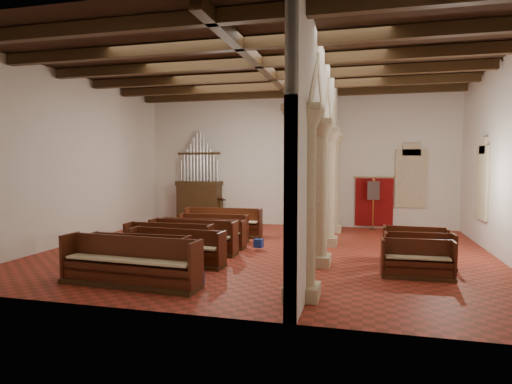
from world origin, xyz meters
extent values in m
plane|color=maroon|center=(0.00, 0.00, 0.00)|extent=(14.00, 14.00, 0.00)
plane|color=black|center=(0.00, 0.00, 6.00)|extent=(14.00, 14.00, 0.00)
cube|color=silver|center=(0.00, 6.00, 3.00)|extent=(14.00, 0.02, 6.00)
cube|color=silver|center=(0.00, -6.00, 3.00)|extent=(14.00, 0.02, 6.00)
cube|color=silver|center=(-7.00, 0.00, 3.00)|extent=(0.02, 12.00, 6.00)
cube|color=silver|center=(7.00, 0.00, 3.00)|extent=(0.02, 12.00, 6.00)
cube|color=beige|center=(1.80, -4.50, 0.15)|extent=(0.75, 0.75, 0.30)
cylinder|color=beige|center=(1.80, -4.50, 1.95)|extent=(0.56, 0.56, 3.30)
cube|color=beige|center=(1.80, -1.50, 0.15)|extent=(0.75, 0.75, 0.30)
cylinder|color=beige|center=(1.80, -1.50, 1.95)|extent=(0.56, 0.56, 3.30)
cube|color=beige|center=(1.80, 1.50, 0.15)|extent=(0.75, 0.75, 0.30)
cylinder|color=beige|center=(1.80, 1.50, 1.95)|extent=(0.56, 0.56, 3.30)
cube|color=beige|center=(1.80, 4.50, 0.15)|extent=(0.75, 0.75, 0.30)
cylinder|color=beige|center=(1.80, 4.50, 1.95)|extent=(0.56, 0.56, 3.30)
cube|color=silver|center=(1.80, 0.00, 5.04)|extent=(0.25, 11.90, 1.93)
cube|color=#316F50|center=(6.98, 2.50, 2.20)|extent=(0.03, 1.00, 2.20)
cube|color=#316F50|center=(5.00, 5.98, 2.20)|extent=(1.00, 0.03, 2.20)
cube|color=#3B2712|center=(-4.50, 5.50, 0.90)|extent=(2.00, 0.80, 1.80)
cube|color=#3B2712|center=(-4.50, 5.50, 1.90)|extent=(2.10, 0.85, 0.20)
cube|color=#3E2813|center=(-3.48, 5.50, 0.05)|extent=(0.54, 0.54, 0.10)
cube|color=#3E2813|center=(-3.48, 5.50, 0.57)|extent=(0.27, 0.27, 1.14)
cube|color=#3E2813|center=(-3.48, 5.42, 1.19)|extent=(0.58, 0.50, 0.20)
cube|color=maroon|center=(3.50, 5.92, 1.15)|extent=(1.60, 0.06, 2.10)
cylinder|color=gold|center=(3.50, 5.90, 2.25)|extent=(1.80, 0.04, 0.04)
cone|color=#3B2712|center=(3.45, 5.50, 0.06)|extent=(0.34, 0.34, 0.11)
cylinder|color=gold|center=(3.45, 5.50, 1.12)|extent=(0.04, 0.04, 2.25)
cylinder|color=gold|center=(3.45, 5.50, 2.15)|extent=(0.13, 0.65, 0.03)
cube|color=navy|center=(3.45, 5.48, 1.69)|extent=(0.51, 0.10, 0.80)
cube|color=#161698|center=(-0.63, -4.39, 0.24)|extent=(0.30, 0.26, 0.28)
cube|color=navy|center=(-1.66, -2.56, 0.28)|extent=(0.44, 0.41, 0.36)
cube|color=navy|center=(-0.27, 0.08, 0.24)|extent=(0.31, 0.27, 0.28)
cylinder|color=white|center=(-3.32, -4.00, 0.16)|extent=(0.97, 0.48, 0.10)
cylinder|color=white|center=(-1.89, -4.06, 0.16)|extent=(1.07, 0.12, 0.11)
cube|color=#3B2712|center=(-2.24, -4.57, 0.05)|extent=(3.52, 0.98, 0.11)
cube|color=#4D1A10|center=(-2.24, -4.63, 0.36)|extent=(3.35, 0.64, 0.49)
cube|color=#4D1A10|center=(-2.24, -4.37, 0.63)|extent=(3.32, 0.28, 1.04)
cube|color=#4D1A10|center=(-3.94, -4.55, 0.63)|extent=(0.12, 0.66, 1.04)
cube|color=#4D1A10|center=(-0.54, -4.55, 0.63)|extent=(0.12, 0.66, 1.04)
cube|color=#FFF1BC|center=(-2.24, -4.63, 0.63)|extent=(3.21, 0.59, 0.05)
cube|color=#3B2712|center=(-2.62, -3.55, 0.05)|extent=(2.79, 0.72, 0.10)
cube|color=#46240F|center=(-2.62, -3.59, 0.32)|extent=(2.63, 0.43, 0.44)
cube|color=#46240F|center=(-2.62, -3.37, 0.56)|extent=(2.63, 0.11, 0.92)
cube|color=#46240F|center=(-3.97, -3.53, 0.56)|extent=(0.08, 0.58, 0.92)
cube|color=#46240F|center=(-1.27, -3.53, 0.56)|extent=(0.08, 0.58, 0.92)
cube|color=#FFF1BC|center=(-2.62, -3.59, 0.56)|extent=(2.53, 0.39, 0.05)
cube|color=#3B2712|center=(-2.03, -2.44, 0.05)|extent=(2.85, 0.86, 0.10)
cube|color=#4F1A11|center=(-2.03, -2.49, 0.31)|extent=(2.68, 0.56, 0.43)
cube|color=#4F1A11|center=(-2.03, -2.27, 0.55)|extent=(2.66, 0.24, 0.91)
cube|color=#4F1A11|center=(-3.40, -2.42, 0.55)|extent=(0.11, 0.58, 0.91)
cube|color=#4F1A11|center=(-0.66, -2.42, 0.55)|extent=(0.11, 0.58, 0.91)
cube|color=#FFF1BC|center=(-2.03, -2.49, 0.55)|extent=(2.57, 0.51, 0.05)
cube|color=#3B2712|center=(-2.61, -1.74, 0.05)|extent=(2.71, 0.78, 0.10)
cube|color=#431F0E|center=(-2.61, -1.79, 0.33)|extent=(2.55, 0.47, 0.45)
cube|color=#431F0E|center=(-2.61, -1.56, 0.58)|extent=(2.54, 0.14, 0.95)
cube|color=#431F0E|center=(-3.92, -1.72, 0.58)|extent=(0.09, 0.60, 0.95)
cube|color=#431F0E|center=(-1.30, -1.72, 0.58)|extent=(0.09, 0.60, 0.95)
cube|color=#FFF1BC|center=(-2.61, -1.79, 0.58)|extent=(2.45, 0.43, 0.05)
cube|color=#3B2712|center=(-2.17, -0.91, 0.05)|extent=(2.84, 0.75, 0.10)
cube|color=#512711|center=(-2.17, -0.96, 0.33)|extent=(2.69, 0.45, 0.46)
cube|color=#512711|center=(-2.17, -0.73, 0.58)|extent=(2.68, 0.11, 0.96)
cube|color=#512711|center=(-3.55, -0.89, 0.58)|extent=(0.08, 0.61, 0.96)
cube|color=#512711|center=(-0.79, -0.89, 0.58)|extent=(0.08, 0.61, 0.96)
cube|color=#FFF1BC|center=(-2.17, -0.96, 0.58)|extent=(2.58, 0.41, 0.05)
cube|color=#3B2712|center=(-2.28, 0.13, 0.05)|extent=(3.01, 0.65, 0.09)
cube|color=#411D0D|center=(-2.28, 0.08, 0.30)|extent=(2.86, 0.37, 0.41)
cube|color=#411D0D|center=(-2.28, 0.29, 0.53)|extent=(2.86, 0.07, 0.87)
cube|color=#411D0D|center=(-3.75, 0.14, 0.53)|extent=(0.07, 0.55, 0.87)
cube|color=#411D0D|center=(-0.81, 0.14, 0.53)|extent=(0.07, 0.55, 0.87)
cube|color=#FFF1BC|center=(-2.28, 0.08, 0.53)|extent=(2.74, 0.34, 0.05)
cube|color=#3B2712|center=(-2.23, 1.15, 0.05)|extent=(2.56, 0.84, 0.10)
cube|color=#411A0D|center=(-2.23, 1.11, 0.31)|extent=(2.40, 0.55, 0.43)
cube|color=#411A0D|center=(-2.23, 1.32, 0.55)|extent=(2.37, 0.23, 0.91)
cube|color=#411A0D|center=(-3.46, 1.17, 0.55)|extent=(0.11, 0.58, 0.91)
cube|color=#411A0D|center=(-1.00, 1.17, 0.55)|extent=(0.11, 0.58, 0.91)
cube|color=#FFF1BC|center=(-2.23, 1.11, 0.55)|extent=(2.30, 0.50, 0.05)
cube|color=#3B2712|center=(-2.25, 2.31, 0.05)|extent=(3.04, 0.86, 0.11)
cube|color=#4D2B10|center=(-2.25, 2.26, 0.34)|extent=(2.87, 0.54, 0.47)
cube|color=#4D2B10|center=(-2.25, 2.50, 0.61)|extent=(2.86, 0.19, 1.00)
cube|color=#4D2B10|center=(-3.71, 2.33, 0.61)|extent=(0.10, 0.63, 1.00)
cube|color=#4D2B10|center=(-0.78, 2.33, 0.61)|extent=(0.10, 0.63, 1.00)
cube|color=#FFF1BC|center=(-2.25, 2.26, 0.61)|extent=(2.76, 0.49, 0.05)
cube|color=#3B2712|center=(4.37, -2.19, 0.05)|extent=(1.77, 0.70, 0.09)
cube|color=#41130E|center=(4.37, -2.23, 0.30)|extent=(1.61, 0.42, 0.41)
cube|color=#41130E|center=(4.37, -2.02, 0.53)|extent=(1.60, 0.12, 0.87)
cube|color=#41130E|center=(3.54, -2.17, 0.53)|extent=(0.08, 0.55, 0.87)
cube|color=#41130E|center=(5.21, -2.17, 0.53)|extent=(0.08, 0.55, 0.87)
cube|color=#FFF1BC|center=(4.37, -2.23, 0.53)|extent=(1.55, 0.38, 0.05)
cube|color=#3B2712|center=(4.56, -1.04, 0.05)|extent=(1.88, 0.71, 0.09)
cube|color=#44260E|center=(4.56, -1.08, 0.29)|extent=(1.72, 0.43, 0.41)
cube|color=#44260E|center=(4.56, -0.87, 0.52)|extent=(1.71, 0.13, 0.86)
cube|color=#44260E|center=(3.67, -1.02, 0.52)|extent=(0.09, 0.55, 0.86)
cube|color=#44260E|center=(5.45, -1.02, 0.52)|extent=(0.09, 0.55, 0.86)
cube|color=#FFF1BC|center=(4.56, -1.08, 0.52)|extent=(1.65, 0.39, 0.05)
cube|color=#3B2712|center=(4.52, -0.33, 0.05)|extent=(1.83, 0.76, 0.10)
cube|color=#4E1E10|center=(4.52, -0.37, 0.31)|extent=(1.66, 0.46, 0.43)
cube|color=#4E1E10|center=(4.52, -0.15, 0.55)|extent=(1.65, 0.14, 0.91)
cube|color=#4E1E10|center=(3.66, -0.31, 0.55)|extent=(0.09, 0.58, 0.91)
cube|color=#4E1E10|center=(5.39, -0.31, 0.55)|extent=(0.09, 0.58, 0.91)
cube|color=#FFF1BC|center=(4.52, -0.37, 0.55)|extent=(1.60, 0.42, 0.05)
camera|label=1|loc=(3.04, -13.39, 2.90)|focal=30.00mm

